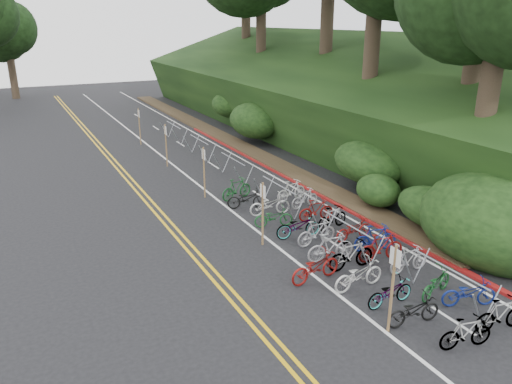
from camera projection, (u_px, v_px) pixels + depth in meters
ground at (323, 313)px, 14.64m from camera, size 120.00×120.00×0.00m
road_markings at (213, 203)px, 23.41m from camera, size 7.47×80.00×0.01m
red_curb at (286, 177)px, 27.16m from camera, size 0.25×28.00×0.10m
embankment at (325, 102)px, 35.37m from camera, size 14.30×48.14×9.11m
bike_rack_front at (448, 278)px, 14.83m from camera, size 1.16×2.87×1.21m
bike_racks_rest at (233, 164)px, 26.59m from camera, size 1.14×23.00×1.17m
signpost_near at (393, 283)px, 13.32m from camera, size 0.08×0.40×2.62m
signposts_rest at (183, 155)px, 26.21m from camera, size 0.08×18.40×2.50m
bike_front at (315, 267)px, 16.31m from camera, size 0.88×1.99×1.01m
bike_valet at (339, 238)px, 18.47m from camera, size 3.51×14.81×1.08m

